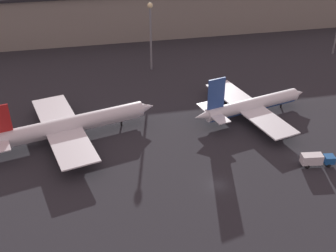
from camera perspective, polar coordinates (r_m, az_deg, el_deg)
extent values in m
plane|color=#26262B|center=(94.78, 6.76, -7.93)|extent=(600.00, 600.00, 0.00)
cube|color=gray|center=(184.56, -3.61, 15.45)|extent=(229.57, 26.29, 18.57)
cylinder|color=silver|center=(110.72, -13.13, 0.21)|extent=(39.28, 13.19, 4.12)
cylinder|color=silver|center=(111.08, -13.09, -0.11)|extent=(37.22, 12.13, 3.51)
cone|color=silver|center=(115.81, -3.10, 2.53)|extent=(5.73, 4.96, 3.92)
cube|color=silver|center=(110.69, -14.08, -0.24)|extent=(17.25, 37.28, 0.36)
cylinder|color=gray|center=(120.23, -14.57, 1.60)|extent=(4.94, 3.26, 2.27)
cylinder|color=gray|center=(103.17, -12.05, -3.41)|extent=(4.94, 3.26, 2.27)
cylinder|color=black|center=(115.16, -6.33, 0.47)|extent=(0.50, 0.50, 1.86)
cylinder|color=black|center=(113.36, -14.11, -0.92)|extent=(0.50, 0.50, 1.86)
cylinder|color=black|center=(110.59, -13.72, -1.74)|extent=(0.50, 0.50, 1.86)
cylinder|color=white|center=(120.70, 11.42, 2.89)|extent=(29.47, 10.33, 3.56)
cylinder|color=#2D519E|center=(120.99, 11.39, 2.63)|extent=(27.91, 9.46, 3.03)
cone|color=white|center=(130.06, 17.09, 4.24)|extent=(4.94, 4.28, 3.38)
cone|color=white|center=(112.58, 4.82, 1.39)|extent=(5.90, 4.19, 3.03)
cube|color=#2D519E|center=(111.50, 6.56, 4.38)|extent=(4.94, 1.55, 8.62)
cube|color=white|center=(113.83, 6.14, 1.83)|extent=(6.34, 12.86, 0.24)
cube|color=white|center=(120.11, 10.83, 2.56)|extent=(15.62, 35.24, 0.36)
cylinder|color=gray|center=(128.00, 8.64, 4.05)|extent=(4.26, 2.82, 1.96)
cylinder|color=gray|center=(114.74, 13.86, 0.00)|extent=(4.26, 2.82, 1.96)
cylinder|color=black|center=(127.83, 15.06, 2.78)|extent=(0.50, 0.50, 1.60)
cylinder|color=black|center=(122.12, 10.35, 1.98)|extent=(0.50, 0.50, 1.60)
cylinder|color=black|center=(120.15, 11.11, 1.37)|extent=(0.50, 0.50, 1.60)
cube|color=#195199|center=(106.09, 20.97, -4.21)|extent=(2.63, 2.56, 1.78)
cube|color=silver|center=(104.24, 18.88, -4.25)|extent=(5.12, 2.89, 2.37)
cylinder|color=black|center=(107.25, 20.57, -4.47)|extent=(0.97, 0.68, 0.90)
cylinder|color=black|center=(106.02, 20.92, -5.00)|extent=(0.97, 0.68, 0.90)
cylinder|color=black|center=(105.29, 18.07, -4.66)|extent=(0.97, 0.68, 0.90)
cylinder|color=black|center=(104.04, 18.39, -5.21)|extent=(0.97, 0.68, 0.90)
cylinder|color=slate|center=(144.97, -2.34, 11.64)|extent=(0.70, 0.70, 21.67)
sphere|color=beige|center=(141.53, -2.44, 16.01)|extent=(1.80, 1.80, 1.80)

